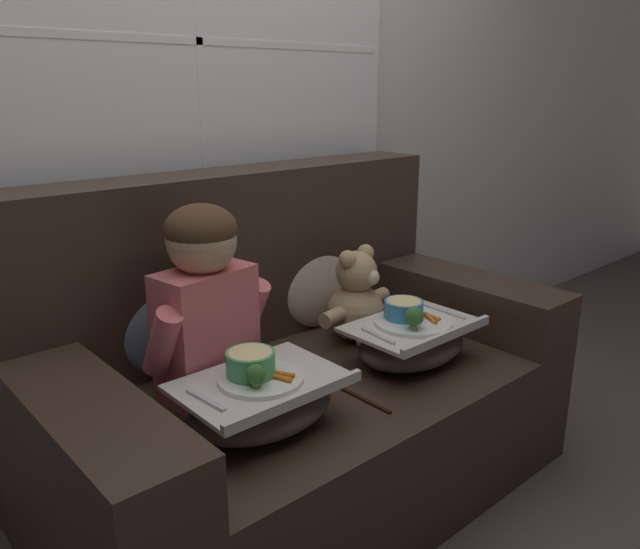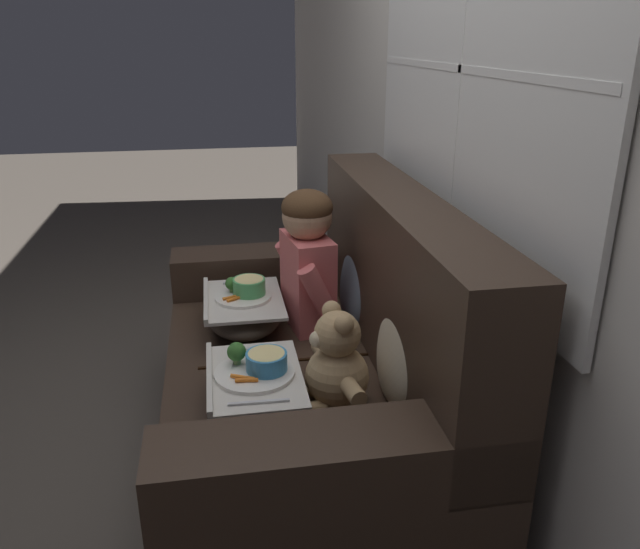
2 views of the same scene
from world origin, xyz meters
name	(u,v)px [view 2 (image 2 of 2)]	position (x,y,z in m)	size (l,w,h in m)	color
ground_plane	(301,458)	(0.00, 0.00, 0.00)	(14.00, 14.00, 0.00)	#4C443D
wall_back_with_window	(473,97)	(0.00, 0.56, 1.31)	(8.00, 0.08, 2.60)	beige
couch	(323,376)	(0.00, 0.08, 0.34)	(1.61, 0.93, 0.99)	#38281E
throw_pillow_behind_child	(359,278)	(-0.29, 0.28, 0.60)	(0.38, 0.18, 0.40)	slate
throw_pillow_behind_teddy	(403,346)	(0.29, 0.28, 0.60)	(0.37, 0.18, 0.38)	#C1B293
child_figure	(307,253)	(-0.29, 0.07, 0.71)	(0.40, 0.21, 0.54)	#DB6666
teddy_bear	(336,365)	(0.29, 0.07, 0.55)	(0.35, 0.25, 0.33)	tan
lap_tray_child	(244,311)	(-0.29, -0.18, 0.49)	(0.41, 0.30, 0.20)	#473D33
lap_tray_teddy	(255,389)	(0.29, -0.18, 0.49)	(0.40, 0.28, 0.21)	#473D33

